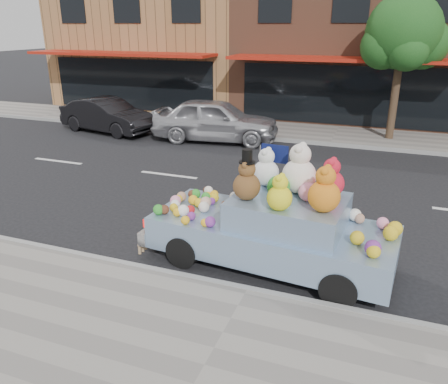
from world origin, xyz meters
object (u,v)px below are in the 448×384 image
at_px(car_dark, 107,115).
at_px(art_car, 274,224).
at_px(car_silver, 216,120).
at_px(street_tree, 404,38).

bearing_deg(car_dark, art_car, -119.81).
bearing_deg(art_car, car_silver, 122.94).
bearing_deg(car_dark, street_tree, -65.52).
distance_m(car_dark, art_car, 12.05).
height_order(car_silver, car_dark, car_silver).
xyz_separation_m(street_tree, art_car, (-1.89, -10.45, -2.88)).
bearing_deg(car_silver, street_tree, -77.60).
bearing_deg(street_tree, car_silver, -159.87).
xyz_separation_m(car_silver, car_dark, (-4.68, -0.17, -0.12)).
height_order(street_tree, car_dark, street_tree).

